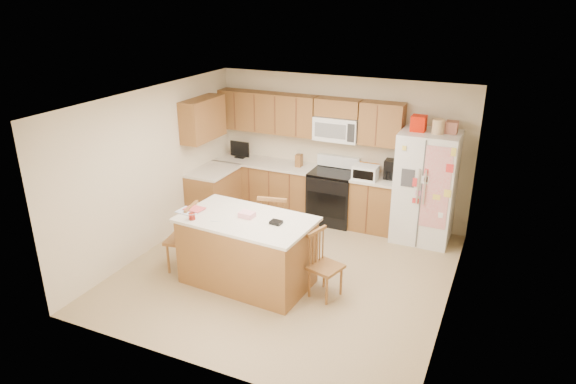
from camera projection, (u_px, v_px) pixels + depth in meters
The scene contains 9 objects.
ground at pixel (287, 271), 7.49m from camera, with size 4.50×4.50×0.00m, color #937954.
room_shell at pixel (287, 178), 6.96m from camera, with size 4.60×4.60×2.52m.
cabinetry at pixel (278, 167), 9.05m from camera, with size 3.36×1.56×2.15m.
stove at pixel (333, 196), 8.96m from camera, with size 0.76×0.65×1.13m.
refrigerator at pixel (426, 186), 8.14m from camera, with size 0.90×0.79×2.04m.
island at pixel (247, 250), 7.03m from camera, with size 1.91×1.16×1.07m.
windsor_chair_left at pixel (184, 239), 7.38m from camera, with size 0.49×0.51×1.02m.
windsor_chair_back at pixel (275, 228), 7.67m from camera, with size 0.53×0.51×1.06m.
windsor_chair_right at pixel (324, 266), 6.74m from camera, with size 0.48×0.49×0.92m.
Camera 1 is at (2.71, -5.96, 3.81)m, focal length 32.00 mm.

